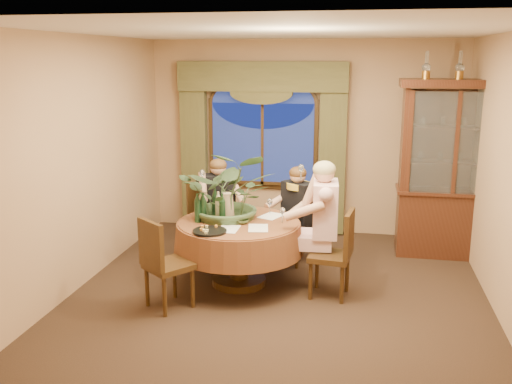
% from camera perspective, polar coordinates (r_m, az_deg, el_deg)
% --- Properties ---
extents(floor, '(5.00, 5.00, 0.00)m').
position_cam_1_polar(floor, '(6.35, 2.19, -10.35)').
color(floor, black).
rests_on(floor, ground).
extents(wall_back, '(4.50, 0.00, 4.50)m').
position_cam_1_polar(wall_back, '(8.38, 4.81, 5.41)').
color(wall_back, '#A57F5A').
rests_on(wall_back, ground).
extents(wall_right, '(0.00, 5.00, 5.00)m').
position_cam_1_polar(wall_right, '(6.04, 23.95, 1.18)').
color(wall_right, '#A57F5A').
rests_on(wall_right, ground).
extents(ceiling, '(5.00, 5.00, 0.00)m').
position_cam_1_polar(ceiling, '(5.82, 2.44, 15.78)').
color(ceiling, white).
rests_on(ceiling, wall_back).
extents(window, '(1.62, 0.10, 1.32)m').
position_cam_1_polar(window, '(8.40, 0.66, 4.79)').
color(window, navy).
rests_on(window, wall_back).
extents(arched_transom, '(1.60, 0.06, 0.44)m').
position_cam_1_polar(arched_transom, '(8.32, 0.67, 10.11)').
color(arched_transom, navy).
rests_on(arched_transom, wall_back).
extents(drapery_left, '(0.38, 0.14, 2.32)m').
position_cam_1_polar(drapery_left, '(8.61, -6.19, 4.11)').
color(drapery_left, '#464523').
rests_on(drapery_left, floor).
extents(drapery_right, '(0.38, 0.14, 2.32)m').
position_cam_1_polar(drapery_right, '(8.26, 7.66, 3.68)').
color(drapery_right, '#464523').
rests_on(drapery_right, floor).
extents(swag_valance, '(2.45, 0.16, 0.42)m').
position_cam_1_polar(swag_valance, '(8.23, 0.58, 11.47)').
color(swag_valance, '#464523').
rests_on(swag_valance, wall_back).
extents(dining_table, '(1.60, 1.60, 0.75)m').
position_cam_1_polar(dining_table, '(6.53, -1.73, -6.12)').
color(dining_table, maroon).
rests_on(dining_table, floor).
extents(china_cabinet, '(1.41, 0.56, 2.28)m').
position_cam_1_polar(china_cabinet, '(7.72, 18.97, 2.10)').
color(china_cabinet, '#34160C').
rests_on(china_cabinet, floor).
extents(oil_lamp_left, '(0.11, 0.11, 0.34)m').
position_cam_1_polar(oil_lamp_left, '(7.54, 16.69, 12.07)').
color(oil_lamp_left, '#A5722D').
rests_on(oil_lamp_left, china_cabinet).
extents(oil_lamp_center, '(0.11, 0.11, 0.34)m').
position_cam_1_polar(oil_lamp_center, '(7.59, 19.73, 11.86)').
color(oil_lamp_center, '#A5722D').
rests_on(oil_lamp_center, china_cabinet).
extents(oil_lamp_right, '(0.11, 0.11, 0.34)m').
position_cam_1_polar(oil_lamp_right, '(7.66, 22.72, 11.62)').
color(oil_lamp_right, '#A5722D').
rests_on(oil_lamp_right, china_cabinet).
extents(chair_right, '(0.47, 0.47, 0.96)m').
position_cam_1_polar(chair_right, '(6.24, 7.39, -6.15)').
color(chair_right, black).
rests_on(chair_right, floor).
extents(chair_back_right, '(0.58, 0.58, 0.96)m').
position_cam_1_polar(chair_back_right, '(7.22, 3.93, -3.35)').
color(chair_back_right, black).
rests_on(chair_back_right, floor).
extents(chair_back, '(0.58, 0.58, 0.96)m').
position_cam_1_polar(chair_back, '(7.44, -4.87, -2.85)').
color(chair_back, black).
rests_on(chair_back, floor).
extents(chair_front_left, '(0.59, 0.59, 0.96)m').
position_cam_1_polar(chair_front_left, '(5.99, -8.71, -7.06)').
color(chair_front_left, black).
rests_on(chair_front_left, floor).
extents(person_pink, '(0.52, 0.56, 1.47)m').
position_cam_1_polar(person_pink, '(6.36, 6.89, -3.37)').
color(person_pink, beige).
rests_on(person_pink, floor).
extents(person_back, '(0.61, 0.59, 1.30)m').
position_cam_1_polar(person_back, '(7.40, -3.78, -1.57)').
color(person_back, black).
rests_on(person_back, floor).
extents(person_scarf, '(0.61, 0.60, 1.26)m').
position_cam_1_polar(person_scarf, '(7.11, 4.24, -2.37)').
color(person_scarf, black).
rests_on(person_scarf, floor).
extents(stoneware_vase, '(0.16, 0.16, 0.30)m').
position_cam_1_polar(stoneware_vase, '(6.49, -2.87, -1.40)').
color(stoneware_vase, '#9C8063').
rests_on(stoneware_vase, dining_table).
extents(centerpiece_plant, '(1.09, 1.21, 0.94)m').
position_cam_1_polar(centerpiece_plant, '(6.43, -2.61, 3.22)').
color(centerpiece_plant, '#385130').
rests_on(centerpiece_plant, dining_table).
extents(olive_bowl, '(0.15, 0.15, 0.05)m').
position_cam_1_polar(olive_bowl, '(6.34, -1.40, -2.95)').
color(olive_bowl, '#45582D').
rests_on(olive_bowl, dining_table).
extents(cheese_platter, '(0.36, 0.36, 0.02)m').
position_cam_1_polar(cheese_platter, '(6.04, -4.66, -3.93)').
color(cheese_platter, black).
rests_on(cheese_platter, dining_table).
extents(wine_bottle_0, '(0.07, 0.07, 0.33)m').
position_cam_1_polar(wine_bottle_0, '(6.36, -3.39, -1.60)').
color(wine_bottle_0, black).
rests_on(wine_bottle_0, dining_table).
extents(wine_bottle_1, '(0.07, 0.07, 0.33)m').
position_cam_1_polar(wine_bottle_1, '(6.56, -5.45, -1.17)').
color(wine_bottle_1, tan).
rests_on(wine_bottle_1, dining_table).
extents(wine_bottle_2, '(0.07, 0.07, 0.33)m').
position_cam_1_polar(wine_bottle_2, '(6.41, -5.32, -1.51)').
color(wine_bottle_2, black).
rests_on(wine_bottle_2, dining_table).
extents(wine_bottle_3, '(0.07, 0.07, 0.33)m').
position_cam_1_polar(wine_bottle_3, '(6.38, -5.88, -1.59)').
color(wine_bottle_3, black).
rests_on(wine_bottle_3, dining_table).
extents(wine_bottle_4, '(0.07, 0.07, 0.33)m').
position_cam_1_polar(wine_bottle_4, '(6.61, -4.12, -1.03)').
color(wine_bottle_4, black).
rests_on(wine_bottle_4, dining_table).
extents(wine_bottle_5, '(0.07, 0.07, 0.33)m').
position_cam_1_polar(wine_bottle_5, '(6.44, -3.79, -1.39)').
color(wine_bottle_5, tan).
rests_on(wine_bottle_5, dining_table).
extents(tasting_paper_0, '(0.26, 0.33, 0.00)m').
position_cam_1_polar(tasting_paper_0, '(6.16, 0.22, -3.62)').
color(tasting_paper_0, white).
rests_on(tasting_paper_0, dining_table).
extents(tasting_paper_1, '(0.31, 0.36, 0.00)m').
position_cam_1_polar(tasting_paper_1, '(6.62, 1.52, -2.42)').
color(tasting_paper_1, white).
rests_on(tasting_paper_1, dining_table).
extents(tasting_paper_2, '(0.21, 0.30, 0.00)m').
position_cam_1_polar(tasting_paper_2, '(6.13, -2.76, -3.71)').
color(tasting_paper_2, white).
rests_on(tasting_paper_2, dining_table).
extents(wine_glass_person_pink, '(0.07, 0.07, 0.18)m').
position_cam_1_polar(wine_glass_person_pink, '(6.34, 2.65, -2.33)').
color(wine_glass_person_pink, silver).
rests_on(wine_glass_person_pink, dining_table).
extents(wine_glass_person_back, '(0.07, 0.07, 0.18)m').
position_cam_1_polar(wine_glass_person_back, '(6.85, -2.82, -1.13)').
color(wine_glass_person_back, silver).
rests_on(wine_glass_person_back, dining_table).
extents(wine_glass_person_scarf, '(0.07, 0.07, 0.18)m').
position_cam_1_polar(wine_glass_person_scarf, '(6.72, 1.39, -1.42)').
color(wine_glass_person_scarf, silver).
rests_on(wine_glass_person_scarf, dining_table).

